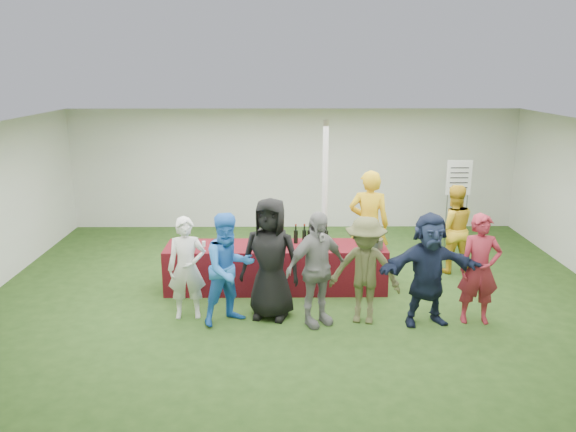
{
  "coord_description": "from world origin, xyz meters",
  "views": [
    {
      "loc": [
        -0.25,
        -8.51,
        3.57
      ],
      "look_at": [
        -0.16,
        0.24,
        1.25
      ],
      "focal_mm": 35.0,
      "sensor_mm": 36.0,
      "label": 1
    }
  ],
  "objects_px": {
    "customer_3": "(316,269)",
    "customer_4": "(365,270)",
    "serving_table": "(276,267)",
    "customer_1": "(229,269)",
    "customer_5": "(428,269)",
    "wine_list_sign": "(458,184)",
    "dump_bucket": "(375,244)",
    "customer_0": "(187,268)",
    "customer_6": "(479,269)",
    "customer_2": "(270,259)",
    "staff_back": "(452,229)",
    "staff_pourer": "(369,225)"
  },
  "relations": [
    {
      "from": "staff_pourer",
      "to": "customer_4",
      "type": "relative_size",
      "value": 1.21
    },
    {
      "from": "staff_pourer",
      "to": "customer_4",
      "type": "height_order",
      "value": "staff_pourer"
    },
    {
      "from": "dump_bucket",
      "to": "staff_back",
      "type": "relative_size",
      "value": 0.17
    },
    {
      "from": "serving_table",
      "to": "customer_1",
      "type": "height_order",
      "value": "customer_1"
    },
    {
      "from": "customer_5",
      "to": "customer_6",
      "type": "xyz_separation_m",
      "value": [
        0.74,
        0.04,
        -0.01
      ]
    },
    {
      "from": "customer_2",
      "to": "customer_5",
      "type": "distance_m",
      "value": 2.25
    },
    {
      "from": "customer_0",
      "to": "wine_list_sign",
      "type": "bearing_deg",
      "value": 28.71
    },
    {
      "from": "customer_1",
      "to": "customer_5",
      "type": "relative_size",
      "value": 0.99
    },
    {
      "from": "staff_pourer",
      "to": "customer_2",
      "type": "xyz_separation_m",
      "value": [
        -1.66,
        -1.61,
        -0.05
      ]
    },
    {
      "from": "customer_0",
      "to": "customer_1",
      "type": "xyz_separation_m",
      "value": [
        0.63,
        -0.17,
        0.05
      ]
    },
    {
      "from": "wine_list_sign",
      "to": "customer_5",
      "type": "xyz_separation_m",
      "value": [
        -1.46,
        -3.52,
        -0.5
      ]
    },
    {
      "from": "customer_3",
      "to": "customer_6",
      "type": "distance_m",
      "value": 2.32
    },
    {
      "from": "customer_2",
      "to": "customer_5",
      "type": "xyz_separation_m",
      "value": [
        2.23,
        -0.25,
        -0.08
      ]
    },
    {
      "from": "dump_bucket",
      "to": "staff_back",
      "type": "bearing_deg",
      "value": 33.2
    },
    {
      "from": "customer_2",
      "to": "customer_4",
      "type": "distance_m",
      "value": 1.36
    },
    {
      "from": "customer_2",
      "to": "serving_table",
      "type": "bearing_deg",
      "value": 100.69
    },
    {
      "from": "staff_back",
      "to": "customer_1",
      "type": "bearing_deg",
      "value": 28.35
    },
    {
      "from": "customer_0",
      "to": "customer_4",
      "type": "relative_size",
      "value": 0.97
    },
    {
      "from": "customer_1",
      "to": "customer_4",
      "type": "distance_m",
      "value": 1.93
    },
    {
      "from": "wine_list_sign",
      "to": "customer_1",
      "type": "distance_m",
      "value": 5.51
    },
    {
      "from": "customer_3",
      "to": "wine_list_sign",
      "type": "bearing_deg",
      "value": 18.83
    },
    {
      "from": "customer_0",
      "to": "customer_3",
      "type": "distance_m",
      "value": 1.88
    },
    {
      "from": "customer_1",
      "to": "customer_3",
      "type": "distance_m",
      "value": 1.23
    },
    {
      "from": "staff_back",
      "to": "customer_0",
      "type": "relative_size",
      "value": 1.05
    },
    {
      "from": "wine_list_sign",
      "to": "staff_pourer",
      "type": "height_order",
      "value": "staff_pourer"
    },
    {
      "from": "customer_3",
      "to": "customer_4",
      "type": "distance_m",
      "value": 0.7
    },
    {
      "from": "customer_0",
      "to": "customer_3",
      "type": "height_order",
      "value": "customer_3"
    },
    {
      "from": "customer_4",
      "to": "customer_5",
      "type": "bearing_deg",
      "value": 11.32
    },
    {
      "from": "customer_1",
      "to": "customer_3",
      "type": "height_order",
      "value": "customer_3"
    },
    {
      "from": "staff_back",
      "to": "customer_4",
      "type": "relative_size",
      "value": 1.02
    },
    {
      "from": "customer_1",
      "to": "customer_5",
      "type": "xyz_separation_m",
      "value": [
        2.81,
        -0.07,
        0.01
      ]
    },
    {
      "from": "dump_bucket",
      "to": "customer_6",
      "type": "xyz_separation_m",
      "value": [
        1.32,
        -1.07,
        -0.04
      ]
    },
    {
      "from": "customer_3",
      "to": "customer_4",
      "type": "bearing_deg",
      "value": -25.01
    },
    {
      "from": "serving_table",
      "to": "customer_1",
      "type": "bearing_deg",
      "value": -117.27
    },
    {
      "from": "serving_table",
      "to": "dump_bucket",
      "type": "bearing_deg",
      "value": -7.91
    },
    {
      "from": "dump_bucket",
      "to": "customer_6",
      "type": "distance_m",
      "value": 1.7
    },
    {
      "from": "customer_3",
      "to": "customer_5",
      "type": "distance_m",
      "value": 1.58
    },
    {
      "from": "staff_back",
      "to": "dump_bucket",
      "type": "bearing_deg",
      "value": 33.08
    },
    {
      "from": "dump_bucket",
      "to": "customer_4",
      "type": "xyz_separation_m",
      "value": [
        -0.3,
        -1.05,
        -0.06
      ]
    },
    {
      "from": "customer_4",
      "to": "staff_pourer",
      "type": "bearing_deg",
      "value": 95.01
    },
    {
      "from": "customer_4",
      "to": "customer_6",
      "type": "height_order",
      "value": "customer_6"
    },
    {
      "from": "customer_0",
      "to": "customer_5",
      "type": "bearing_deg",
      "value": -9.07
    },
    {
      "from": "customer_2",
      "to": "customer_5",
      "type": "height_order",
      "value": "customer_2"
    },
    {
      "from": "staff_back",
      "to": "customer_0",
      "type": "distance_m",
      "value": 4.79
    },
    {
      "from": "staff_pourer",
      "to": "customer_6",
      "type": "xyz_separation_m",
      "value": [
        1.31,
        -1.82,
        -0.15
      ]
    },
    {
      "from": "staff_pourer",
      "to": "customer_6",
      "type": "bearing_deg",
      "value": 135.81
    },
    {
      "from": "dump_bucket",
      "to": "customer_6",
      "type": "relative_size",
      "value": 0.16
    },
    {
      "from": "staff_back",
      "to": "customer_2",
      "type": "bearing_deg",
      "value": 30.24
    },
    {
      "from": "dump_bucket",
      "to": "customer_1",
      "type": "relative_size",
      "value": 0.16
    },
    {
      "from": "customer_0",
      "to": "customer_2",
      "type": "height_order",
      "value": "customer_2"
    }
  ]
}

